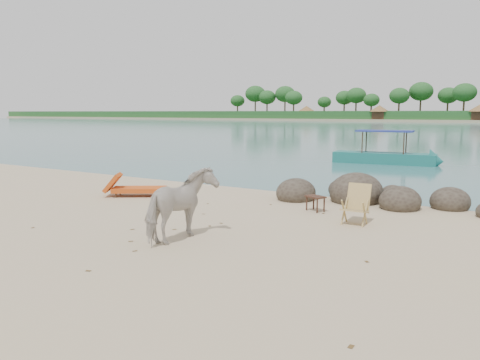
% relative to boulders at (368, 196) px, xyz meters
% --- Properties ---
extents(boulders, '(6.39, 2.98, 1.21)m').
position_rel_boulders_xyz_m(boulders, '(0.00, 0.00, 0.00)').
color(boulders, '#322921').
rests_on(boulders, ground).
extents(cow, '(0.86, 1.82, 1.52)m').
position_rel_boulders_xyz_m(cow, '(-2.13, -6.25, 0.54)').
color(cow, beige).
rests_on(cow, ground).
extents(side_table, '(0.62, 0.53, 0.43)m').
position_rel_boulders_xyz_m(side_table, '(-0.87, -1.99, -0.01)').
color(side_table, black).
rests_on(side_table, ground).
extents(lounge_chair, '(2.19, 1.79, 0.64)m').
position_rel_boulders_xyz_m(lounge_chair, '(-6.68, -2.83, 0.09)').
color(lounge_chair, '#D04E18').
rests_on(lounge_chair, ground).
extents(deck_chair, '(0.64, 0.70, 0.97)m').
position_rel_boulders_xyz_m(deck_chair, '(0.53, -2.91, 0.26)').
color(deck_chair, tan).
rests_on(deck_chair, ground).
extents(boat_near, '(6.13, 2.02, 2.93)m').
position_rel_boulders_xyz_m(boat_near, '(-2.76, 11.96, 1.24)').
color(boat_near, '#196863').
rests_on(boat_near, water).
extents(dead_leaves, '(8.69, 7.30, 0.00)m').
position_rel_boulders_xyz_m(dead_leaves, '(-2.78, -5.71, -0.22)').
color(dead_leaves, brown).
rests_on(dead_leaves, ground).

